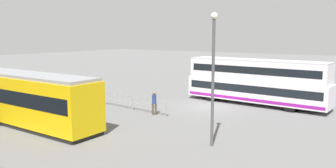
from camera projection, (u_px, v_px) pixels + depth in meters
ground_plane at (209, 107)px, 27.60m from camera, size 160.00×160.00×0.00m
double_decker_bus at (256, 82)px, 28.46m from camera, size 12.13×3.46×3.83m
tram_yellow at (17, 96)px, 22.67m from camera, size 14.08×2.87×3.41m
pedestrian_near_railing at (154, 101)px, 24.83m from camera, size 0.44×0.44×1.75m
pedestrian_railing at (132, 101)px, 26.47m from camera, size 6.91×0.81×1.08m
info_sign at (81, 84)px, 28.92m from camera, size 1.25×0.24×2.40m
street_lamp at (213, 70)px, 17.45m from camera, size 0.36×0.36×7.02m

